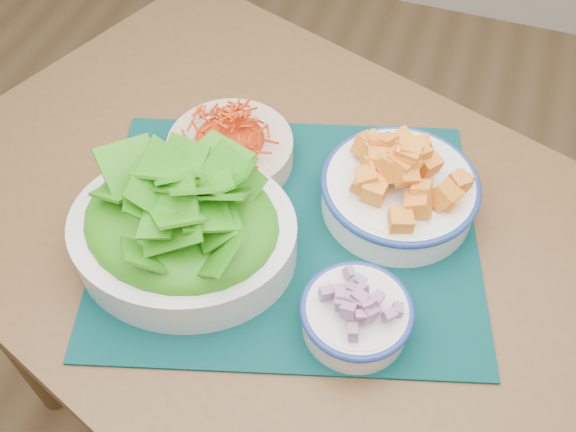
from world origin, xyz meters
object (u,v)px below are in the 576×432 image
object	(u,v)px
table	(294,274)
carrot_bowl	(230,144)
squash_bowl	(401,182)
onion_bowl	(356,313)
placemat	(288,231)
lettuce_bowl	(181,221)

from	to	relation	value
table	carrot_bowl	bearing A→B (deg)	166.70
squash_bowl	onion_bowl	distance (m)	0.20
carrot_bowl	squash_bowl	xyz separation A→B (m)	(0.24, -0.00, 0.02)
squash_bowl	placemat	bearing A→B (deg)	-145.26
table	onion_bowl	world-z (taller)	onion_bowl
carrot_bowl	squash_bowl	distance (m)	0.25
carrot_bowl	lettuce_bowl	size ratio (longest dim) A/B	0.71
lettuce_bowl	onion_bowl	world-z (taller)	lettuce_bowl
placemat	squash_bowl	size ratio (longest dim) A/B	1.92
placemat	onion_bowl	size ratio (longest dim) A/B	3.06
onion_bowl	lettuce_bowl	bearing A→B (deg)	171.57
carrot_bowl	placemat	bearing A→B (deg)	-37.93
carrot_bowl	lettuce_bowl	world-z (taller)	lettuce_bowl
placemat	onion_bowl	distance (m)	0.17
table	lettuce_bowl	xyz separation A→B (m)	(-0.12, -0.09, 0.18)
squash_bowl	onion_bowl	world-z (taller)	squash_bowl
onion_bowl	placemat	bearing A→B (deg)	137.99
placemat	squash_bowl	bearing A→B (deg)	18.37
carrot_bowl	onion_bowl	size ratio (longest dim) A/B	1.40
table	onion_bowl	size ratio (longest dim) A/B	7.58
placemat	onion_bowl	xyz separation A→B (m)	(0.12, -0.11, 0.03)
table	carrot_bowl	world-z (taller)	carrot_bowl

